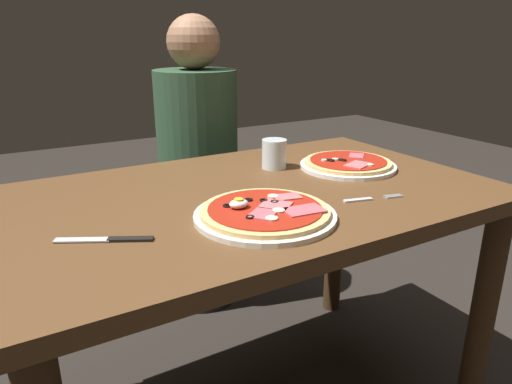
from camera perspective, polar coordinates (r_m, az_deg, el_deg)
The scene contains 7 objects.
dining_table at distance 1.26m, azimuth -0.34°, elevation -4.58°, with size 1.27×0.78×0.72m.
pizza_foreground at distance 1.04m, azimuth 1.10°, elevation -2.57°, with size 0.32×0.32×0.05m.
pizza_across_left at distance 1.45m, azimuth 11.15°, elevation 3.37°, with size 0.29×0.29×0.03m.
water_glass_near at distance 1.42m, azimuth 2.23°, elevation 4.44°, with size 0.07×0.07×0.09m.
fork at distance 1.19m, azimuth 13.57°, elevation -0.83°, with size 0.16×0.05×0.00m.
knife at distance 0.97m, azimuth -17.28°, elevation -5.55°, with size 0.18×0.11×0.01m.
diner_person at distance 1.92m, azimuth -6.98°, elevation 2.00°, with size 0.32×0.32×1.18m.
Camera 1 is at (-0.58, -1.00, 1.12)m, focal length 32.77 mm.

